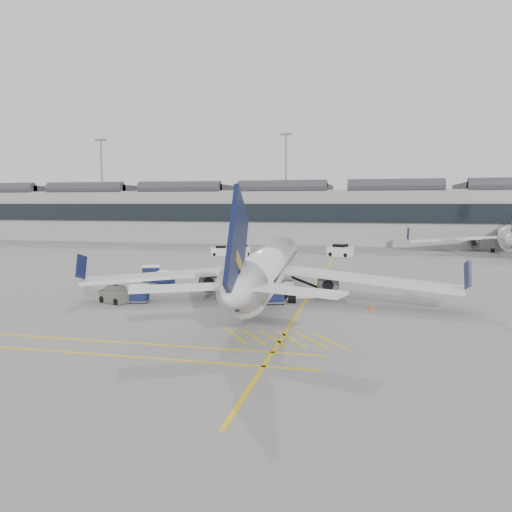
% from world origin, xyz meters
% --- Properties ---
extents(ground, '(220.00, 220.00, 0.00)m').
position_xyz_m(ground, '(0.00, 0.00, 0.00)').
color(ground, gray).
rests_on(ground, ground).
extents(terminal, '(200.00, 20.45, 12.40)m').
position_xyz_m(terminal, '(0.00, 71.93, 6.14)').
color(terminal, '#9E9E99').
rests_on(terminal, ground).
extents(light_masts, '(113.00, 0.60, 25.45)m').
position_xyz_m(light_masts, '(-1.67, 86.00, 14.49)').
color(light_masts, slate).
rests_on(light_masts, ground).
extents(apron_markings, '(0.25, 60.00, 0.01)m').
position_xyz_m(apron_markings, '(10.00, 10.00, 0.01)').
color(apron_markings, gold).
rests_on(apron_markings, ground).
extents(airliner_main, '(32.51, 35.62, 9.47)m').
position_xyz_m(airliner_main, '(6.62, 5.61, 2.78)').
color(airliner_main, silver).
rests_on(airliner_main, ground).
extents(airliner_far, '(32.53, 35.90, 9.66)m').
position_xyz_m(airliner_far, '(38.58, 56.05, 2.84)').
color(airliner_far, silver).
rests_on(airliner_far, ground).
extents(belt_loader, '(4.65, 2.62, 1.84)m').
position_xyz_m(belt_loader, '(9.11, 6.99, 0.54)').
color(belt_loader, silver).
rests_on(belt_loader, ground).
extents(baggage_cart_a, '(2.04, 1.88, 1.73)m').
position_xyz_m(baggage_cart_a, '(7.54, 3.51, 0.93)').
color(baggage_cart_a, gray).
rests_on(baggage_cart_a, ground).
extents(baggage_cart_b, '(1.65, 1.43, 1.58)m').
position_xyz_m(baggage_cart_b, '(-3.61, 1.48, 0.84)').
color(baggage_cart_b, gray).
rests_on(baggage_cart_b, ground).
extents(baggage_cart_c, '(1.67, 1.43, 1.62)m').
position_xyz_m(baggage_cart_c, '(-4.55, 9.35, 0.87)').
color(baggage_cart_c, gray).
rests_on(baggage_cart_c, ground).
extents(baggage_cart_d, '(2.31, 2.14, 1.96)m').
position_xyz_m(baggage_cart_d, '(-6.60, 10.33, 1.05)').
color(baggage_cart_d, gray).
rests_on(baggage_cart_d, ground).
extents(ramp_agent_a, '(0.81, 0.84, 1.95)m').
position_xyz_m(ramp_agent_a, '(5.19, 9.99, 0.97)').
color(ramp_agent_a, '#F2510C').
rests_on(ramp_agent_a, ground).
extents(ramp_agent_b, '(1.13, 1.04, 1.87)m').
position_xyz_m(ramp_agent_b, '(2.09, 7.68, 0.93)').
color(ramp_agent_b, '#E5490C').
rests_on(ramp_agent_b, ground).
extents(pushback_tug, '(2.91, 2.37, 1.41)m').
position_xyz_m(pushback_tug, '(-5.58, 1.04, 0.63)').
color(pushback_tug, '#5C5C4E').
rests_on(pushback_tug, ground).
extents(safety_cone_nose, '(0.35, 0.35, 0.49)m').
position_xyz_m(safety_cone_nose, '(6.78, 22.05, 0.24)').
color(safety_cone_nose, '#F24C0A').
rests_on(safety_cone_nose, ground).
extents(safety_cone_engine, '(0.40, 0.40, 0.55)m').
position_xyz_m(safety_cone_engine, '(15.44, 2.50, 0.27)').
color(safety_cone_engine, '#F24C0A').
rests_on(safety_cone_engine, ground).
extents(service_van_left, '(3.52, 2.43, 1.64)m').
position_xyz_m(service_van_left, '(-7.91, 39.68, 0.74)').
color(service_van_left, silver).
rests_on(service_van_left, ground).
extents(service_van_mid, '(2.82, 4.11, 1.92)m').
position_xyz_m(service_van_mid, '(-4.66, 39.03, 0.86)').
color(service_van_mid, silver).
rests_on(service_van_mid, ground).
extents(service_van_right, '(4.28, 3.15, 1.98)m').
position_xyz_m(service_van_right, '(10.85, 42.89, 0.88)').
color(service_van_right, silver).
rests_on(service_van_right, ground).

